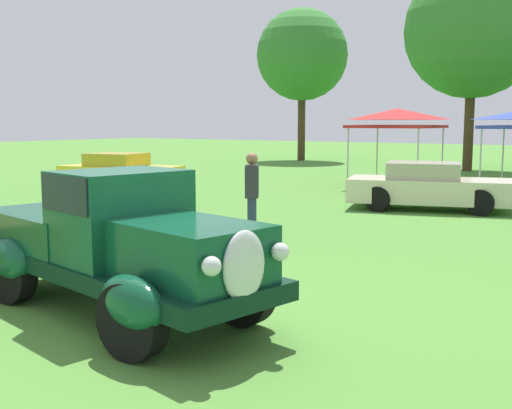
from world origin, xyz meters
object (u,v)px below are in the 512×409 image
spectator_between_cars (252,194)px  feature_pickup_truck (117,241)px  canopy_tent_left_field (397,117)px  show_car_cream (428,187)px  show_car_yellow (120,172)px

spectator_between_cars → feature_pickup_truck: bearing=-75.2°
feature_pickup_truck → spectator_between_cars: bearing=104.8°
canopy_tent_left_field → show_car_cream: bearing=-59.5°
feature_pickup_truck → canopy_tent_left_field: canopy_tent_left_field is taller
show_car_cream → feature_pickup_truck: bearing=-90.1°
show_car_yellow → show_car_cream: bearing=5.9°
feature_pickup_truck → show_car_cream: size_ratio=1.07×
feature_pickup_truck → canopy_tent_left_field: size_ratio=1.73×
show_car_cream → spectator_between_cars: (-1.19, -6.27, 0.31)m
feature_pickup_truck → spectator_between_cars: (-1.18, 4.49, 0.05)m
feature_pickup_truck → canopy_tent_left_field: bearing=100.2°
spectator_between_cars → show_car_yellow: bearing=149.9°
show_car_yellow → spectator_between_cars: 10.41m
feature_pickup_truck → spectator_between_cars: size_ratio=2.79×
feature_pickup_truck → show_car_cream: bearing=89.9°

